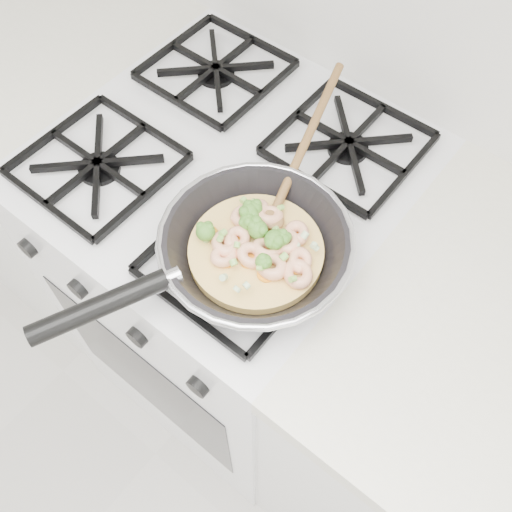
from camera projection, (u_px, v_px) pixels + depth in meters
The scene contains 3 objects.
stove at pixel (234, 285), 1.34m from camera, with size 0.60×0.60×0.92m.
counter_left at pixel (19, 133), 1.61m from camera, with size 1.00×0.60×0.90m.
skillet at pixel (254, 246), 0.80m from camera, with size 0.29×0.63×0.10m.
Camera 1 is at (0.45, 1.23, 1.63)m, focal length 39.55 mm.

